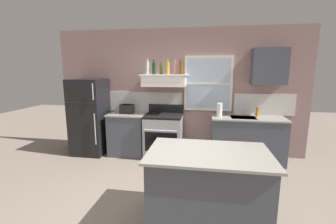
{
  "coord_description": "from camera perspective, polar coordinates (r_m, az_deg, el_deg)",
  "views": [
    {
      "loc": [
        0.59,
        -2.67,
        1.83
      ],
      "look_at": [
        -0.05,
        1.2,
        1.1
      ],
      "focal_mm": 24.13,
      "sensor_mm": 36.0,
      "label": 1
    }
  ],
  "objects": [
    {
      "name": "paper_towel_roll",
      "position": [
        4.65,
        12.87,
        0.56
      ],
      "size": [
        0.11,
        0.11,
        0.27
      ],
      "primitive_type": "cylinder",
      "color": "white",
      "rests_on": "counter_right_with_sink"
    },
    {
      "name": "sink_faucet",
      "position": [
        4.79,
        18.38,
        1.05
      ],
      "size": [
        0.03,
        0.17,
        0.28
      ],
      "color": "silver",
      "rests_on": "counter_right_with_sink"
    },
    {
      "name": "refrigerator",
      "position": [
        5.25,
        -19.15,
        -1.12
      ],
      "size": [
        0.7,
        0.72,
        1.64
      ],
      "color": "black",
      "rests_on": "ground_plane"
    },
    {
      "name": "stove_range",
      "position": [
        4.81,
        -1.08,
        -5.94
      ],
      "size": [
        0.76,
        0.69,
        1.09
      ],
      "color": "#9EA0A5",
      "rests_on": "ground_plane"
    },
    {
      "name": "counter_left_of_stove",
      "position": [
        5.05,
        -10.01,
        -5.41
      ],
      "size": [
        0.79,
        0.63,
        0.91
      ],
      "color": "#474C56",
      "rests_on": "ground_plane"
    },
    {
      "name": "kitchen_island",
      "position": [
        2.86,
        9.94,
        -18.41
      ],
      "size": [
        1.4,
        0.9,
        0.91
      ],
      "color": "#474C56",
      "rests_on": "ground_plane"
    },
    {
      "name": "bottle_champagne_gold_foil",
      "position": [
        4.67,
        -0.1,
        11.07
      ],
      "size": [
        0.08,
        0.08,
        0.3
      ],
      "color": "#B29333",
      "rests_on": "range_hood_shelf"
    },
    {
      "name": "bottle_rose_pink",
      "position": [
        4.72,
        1.79,
        11.01
      ],
      "size": [
        0.07,
        0.07,
        0.29
      ],
      "color": "#C67F84",
      "rests_on": "range_hood_shelf"
    },
    {
      "name": "toaster",
      "position": [
        4.95,
        -10.31,
        0.82
      ],
      "size": [
        0.3,
        0.2,
        0.19
      ],
      "color": "black",
      "rests_on": "counter_left_of_stove"
    },
    {
      "name": "back_wall",
      "position": [
        4.95,
        2.85,
        5.01
      ],
      "size": [
        5.4,
        0.11,
        2.7
      ],
      "color": "gray",
      "rests_on": "ground_plane"
    },
    {
      "name": "upper_cabinet_right",
      "position": [
        4.87,
        24.19,
        10.46
      ],
      "size": [
        0.64,
        0.32,
        0.7
      ],
      "color": "#474C56"
    },
    {
      "name": "ground_plane",
      "position": [
        3.29,
        -2.74,
        -23.25
      ],
      "size": [
        16.0,
        16.0,
        0.0
      ],
      "primitive_type": "plane",
      "color": "gray"
    },
    {
      "name": "dish_soap_bottle",
      "position": [
        4.86,
        21.57,
        -0.04
      ],
      "size": [
        0.06,
        0.06,
        0.18
      ],
      "primitive_type": "cylinder",
      "color": "orange",
      "rests_on": "counter_right_with_sink"
    },
    {
      "name": "range_hood_shelf",
      "position": [
        4.71,
        -0.92,
        8.03
      ],
      "size": [
        0.96,
        0.52,
        0.24
      ],
      "color": "white"
    },
    {
      "name": "bottle_olive_oil_square",
      "position": [
        4.75,
        -1.75,
        10.74
      ],
      "size": [
        0.06,
        0.06,
        0.24
      ],
      "color": "#4C601E",
      "rests_on": "range_hood_shelf"
    },
    {
      "name": "bottle_clear_tall",
      "position": [
        4.72,
        -5.18,
        11.06
      ],
      "size": [
        0.06,
        0.06,
        0.31
      ],
      "color": "silver",
      "rests_on": "range_hood_shelf"
    },
    {
      "name": "bottle_dark_green_wine",
      "position": [
        4.69,
        -3.57,
        10.99
      ],
      "size": [
        0.07,
        0.07,
        0.29
      ],
      "color": "#143819",
      "rests_on": "range_hood_shelf"
    },
    {
      "name": "counter_right_with_sink",
      "position": [
        4.85,
        19.29,
        -6.5
      ],
      "size": [
        1.43,
        0.63,
        0.91
      ],
      "color": "#474C56",
      "rests_on": "ground_plane"
    },
    {
      "name": "bottle_amber_wine",
      "position": [
        4.67,
        3.28,
        11.1
      ],
      "size": [
        0.07,
        0.07,
        0.31
      ],
      "color": "brown",
      "rests_on": "range_hood_shelf"
    }
  ]
}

